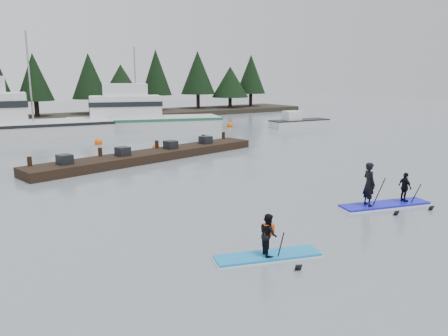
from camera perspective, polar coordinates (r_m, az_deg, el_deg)
ground at (r=15.01m, az=13.09°, el=-8.08°), size 160.00×160.00×0.00m
far_shore at (r=52.74m, az=-22.64°, el=5.91°), size 70.00×8.00×0.60m
treeline at (r=52.77m, az=-22.61°, el=5.58°), size 60.00×4.00×8.00m
fishing_boat_medium at (r=42.86m, az=-10.90°, el=5.82°), size 14.96×8.41×8.58m
skiff at (r=44.61m, az=9.82°, el=5.78°), size 6.38×2.56×0.72m
floating_dock at (r=27.10m, az=-9.45°, el=1.61°), size 15.60×4.89×0.52m
buoy_b at (r=34.15m, az=-16.06°, el=3.00°), size 0.58×0.58×0.58m
buoy_d at (r=30.90m, az=-8.83°, el=2.42°), size 0.54×0.54×0.54m
buoy_c at (r=43.86m, az=0.76°, el=5.37°), size 0.62×0.62×0.62m
paddleboard_solo at (r=12.53m, az=5.79°, el=-9.81°), size 3.11×1.67×1.80m
paddleboard_duo at (r=18.21m, az=20.07°, el=-3.06°), size 3.79×1.87×2.31m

